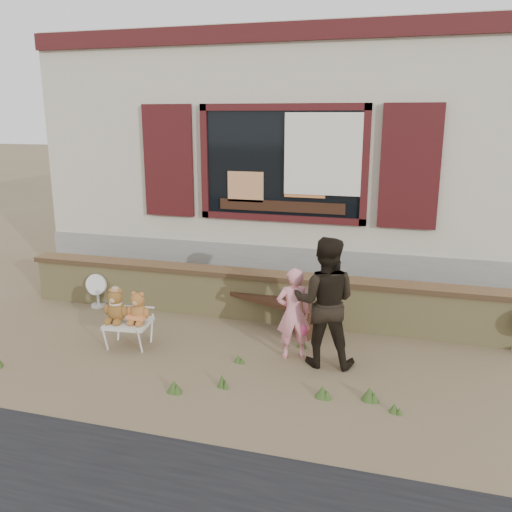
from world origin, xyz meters
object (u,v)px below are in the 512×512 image
(folding_chair, at_px, (128,324))
(child, at_px, (294,313))
(teddy_bear_left, at_px, (116,305))
(adult, at_px, (325,302))
(bench, at_px, (267,304))
(teddy_bear_right, at_px, (138,307))

(folding_chair, relative_size, child, 0.52)
(teddy_bear_left, relative_size, adult, 0.29)
(child, bearing_deg, teddy_bear_left, -13.26)
(adult, bearing_deg, bench, -49.42)
(folding_chair, bearing_deg, teddy_bear_right, 0.00)
(teddy_bear_right, height_order, adult, adult)
(folding_chair, relative_size, teddy_bear_right, 1.40)
(teddy_bear_right, distance_m, child, 1.86)
(folding_chair, xyz_separation_m, child, (1.98, 0.25, 0.26))
(teddy_bear_left, xyz_separation_m, child, (2.12, 0.27, 0.01))
(teddy_bear_right, bearing_deg, adult, -2.35)
(teddy_bear_left, distance_m, child, 2.14)
(bench, distance_m, teddy_bear_right, 1.73)
(teddy_bear_right, xyz_separation_m, child, (1.85, 0.24, 0.03))
(bench, relative_size, folding_chair, 2.81)
(folding_chair, height_order, teddy_bear_left, teddy_bear_left)
(bench, bearing_deg, child, -34.83)
(folding_chair, distance_m, teddy_bear_right, 0.27)
(bench, distance_m, child, 1.07)
(teddy_bear_left, bearing_deg, teddy_bear_right, -0.00)
(child, height_order, adult, adult)
(folding_chair, distance_m, child, 2.02)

